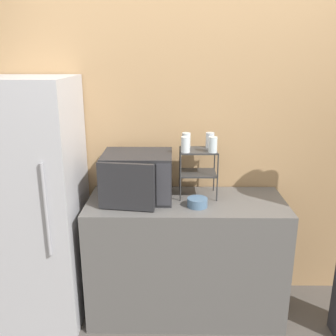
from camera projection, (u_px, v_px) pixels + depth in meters
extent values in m
plane|color=#4C4742|center=(186.00, 334.00, 2.67)|extent=(12.00, 12.00, 0.00)
cube|color=tan|center=(185.00, 137.00, 2.89)|extent=(8.00, 0.06, 2.60)
cube|color=#595654|center=(185.00, 257.00, 2.82)|extent=(1.42, 0.59, 0.91)
cube|color=#262628|center=(138.00, 176.00, 2.69)|extent=(0.49, 0.38, 0.34)
cube|color=#B7B2A8|center=(127.00, 184.00, 2.51)|extent=(0.35, 0.01, 0.29)
cube|color=#333338|center=(164.00, 185.00, 2.50)|extent=(0.10, 0.01, 0.30)
cube|color=#262628|center=(126.00, 187.00, 2.47)|extent=(0.38, 0.08, 0.32)
cylinder|color=#333333|center=(180.00, 178.00, 2.63)|extent=(0.01, 0.01, 0.35)
cylinder|color=#333333|center=(218.00, 178.00, 2.63)|extent=(0.01, 0.01, 0.35)
cylinder|color=#333333|center=(180.00, 169.00, 2.83)|extent=(0.01, 0.01, 0.35)
cylinder|color=#333333|center=(214.00, 169.00, 2.83)|extent=(0.01, 0.01, 0.35)
cube|color=#333333|center=(198.00, 173.00, 2.73)|extent=(0.26, 0.21, 0.01)
cube|color=#333333|center=(199.00, 151.00, 2.68)|extent=(0.26, 0.21, 0.01)
cylinder|color=silver|center=(185.00, 145.00, 2.60)|extent=(0.06, 0.06, 0.11)
cylinder|color=silver|center=(210.00, 140.00, 2.73)|extent=(0.06, 0.06, 0.11)
cylinder|color=silver|center=(213.00, 145.00, 2.60)|extent=(0.06, 0.06, 0.11)
cylinder|color=silver|center=(186.00, 140.00, 2.73)|extent=(0.06, 0.06, 0.11)
cylinder|color=slate|center=(197.00, 206.00, 2.58)|extent=(0.08, 0.08, 0.01)
cylinder|color=slate|center=(197.00, 202.00, 2.57)|extent=(0.14, 0.14, 0.06)
cube|color=#B7B7BC|center=(35.00, 203.00, 2.68)|extent=(0.64, 0.63, 1.78)
cylinder|color=#99999E|center=(46.00, 211.00, 2.34)|extent=(0.02, 0.02, 0.62)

